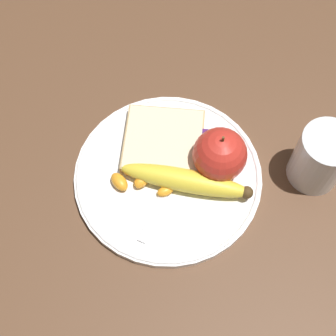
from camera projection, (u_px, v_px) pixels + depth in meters
name	position (u px, v px, depth m)	size (l,w,h in m)	color
ground_plane	(168.00, 177.00, 0.72)	(3.00, 3.00, 0.00)	brown
plate	(168.00, 175.00, 0.71)	(0.28, 0.28, 0.01)	white
juice_glass	(320.00, 159.00, 0.68)	(0.08, 0.08, 0.10)	silver
apple	(220.00, 155.00, 0.67)	(0.08, 0.08, 0.09)	red
banana	(187.00, 181.00, 0.68)	(0.20, 0.05, 0.03)	yellow
bread_slice	(164.00, 142.00, 0.72)	(0.12, 0.12, 0.02)	tan
fork	(170.00, 181.00, 0.70)	(0.07, 0.17, 0.00)	silver
jam_packet	(200.00, 142.00, 0.72)	(0.04, 0.04, 0.02)	silver
orange_segment_0	(164.00, 191.00, 0.68)	(0.03, 0.03, 0.01)	orange
orange_segment_1	(167.00, 170.00, 0.70)	(0.03, 0.04, 0.02)	orange
orange_segment_2	(128.00, 168.00, 0.70)	(0.02, 0.03, 0.01)	orange
orange_segment_3	(147.00, 162.00, 0.71)	(0.03, 0.03, 0.01)	orange
orange_segment_4	(142.00, 180.00, 0.69)	(0.03, 0.04, 0.02)	orange
orange_segment_5	(119.00, 182.00, 0.69)	(0.04, 0.04, 0.02)	orange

